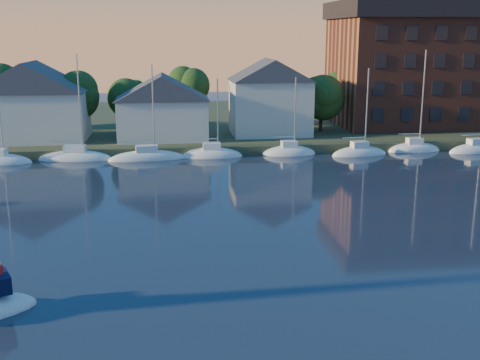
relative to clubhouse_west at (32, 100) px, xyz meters
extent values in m
cube|color=#343D24|center=(22.00, 17.00, -5.93)|extent=(160.00, 50.00, 2.00)
cube|color=brown|center=(22.00, -6.00, -5.93)|extent=(120.00, 3.00, 1.00)
cube|color=beige|center=(0.00, 0.00, -1.93)|extent=(13.00, 9.00, 6.00)
cube|color=beige|center=(16.00, -1.00, -2.43)|extent=(11.00, 8.00, 5.00)
cube|color=beige|center=(30.00, 1.00, -1.43)|extent=(10.00, 8.00, 7.00)
cube|color=brown|center=(56.00, 7.00, 2.57)|extent=(30.00, 16.00, 15.00)
cube|color=black|center=(56.00, 7.00, 11.27)|extent=(31.00, 17.00, 2.40)
cylinder|color=#342217|center=(-4.00, 5.00, -3.18)|extent=(0.50, 0.50, 3.50)
sphere|color=#153412|center=(-4.00, 5.00, 1.27)|extent=(5.40, 5.40, 5.40)
cylinder|color=#342217|center=(4.00, 5.00, -3.18)|extent=(0.50, 0.50, 3.50)
sphere|color=#153412|center=(4.00, 5.00, 1.27)|extent=(5.40, 5.40, 5.40)
cylinder|color=#342217|center=(12.00, 5.00, -3.18)|extent=(0.50, 0.50, 3.50)
sphere|color=#153412|center=(12.00, 5.00, 1.27)|extent=(5.40, 5.40, 5.40)
cylinder|color=#342217|center=(20.00, 5.00, -3.18)|extent=(0.50, 0.50, 3.50)
sphere|color=#153412|center=(20.00, 5.00, 1.27)|extent=(5.40, 5.40, 5.40)
cylinder|color=#342217|center=(28.00, 5.00, -3.18)|extent=(0.50, 0.50, 3.50)
sphere|color=#153412|center=(28.00, 5.00, 1.27)|extent=(5.40, 5.40, 5.40)
cylinder|color=#342217|center=(36.00, 5.00, -3.18)|extent=(0.50, 0.50, 3.50)
sphere|color=#153412|center=(36.00, 5.00, 1.27)|extent=(5.40, 5.40, 5.40)
cylinder|color=#342217|center=(44.00, 5.00, -3.18)|extent=(0.50, 0.50, 3.50)
sphere|color=#153412|center=(44.00, 5.00, 1.27)|extent=(5.40, 5.40, 5.40)
cylinder|color=#342217|center=(52.00, 5.00, -3.18)|extent=(0.50, 0.50, 3.50)
sphere|color=#153412|center=(52.00, 5.00, 1.27)|extent=(5.40, 5.40, 5.40)
cylinder|color=#342217|center=(60.00, 5.00, -3.18)|extent=(0.50, 0.50, 3.50)
sphere|color=#153412|center=(60.00, 5.00, 1.27)|extent=(5.40, 5.40, 5.40)
ellipsoid|color=silver|center=(-2.00, -9.00, -5.93)|extent=(7.50, 2.40, 2.20)
cylinder|color=#A5A8AD|center=(-1.25, -9.00, 0.02)|extent=(0.16, 0.16, 10.00)
ellipsoid|color=silver|center=(6.00, -9.00, -5.93)|extent=(7.50, 2.40, 2.20)
cube|color=white|center=(6.00, -9.00, -4.63)|extent=(2.10, 1.32, 0.70)
cylinder|color=#A5A8AD|center=(6.75, -9.00, 0.02)|extent=(0.16, 0.16, 10.00)
cylinder|color=#A5A8AD|center=(5.17, -9.00, -3.78)|extent=(3.15, 0.12, 0.12)
ellipsoid|color=silver|center=(14.00, -9.00, -5.93)|extent=(7.50, 2.40, 2.20)
cube|color=white|center=(14.00, -9.00, -4.63)|extent=(2.10, 1.32, 0.70)
cylinder|color=#A5A8AD|center=(14.75, -9.00, 0.02)|extent=(0.16, 0.16, 10.00)
cylinder|color=#A5A8AD|center=(13.17, -9.00, -3.78)|extent=(3.15, 0.12, 0.12)
ellipsoid|color=silver|center=(22.00, -9.00, -5.93)|extent=(7.50, 2.40, 2.20)
cube|color=white|center=(22.00, -9.00, -4.63)|extent=(2.10, 1.32, 0.70)
cylinder|color=#A5A8AD|center=(22.75, -9.00, 0.02)|extent=(0.16, 0.16, 10.00)
cylinder|color=#A5A8AD|center=(21.17, -9.00, -3.78)|extent=(3.15, 0.12, 0.12)
ellipsoid|color=silver|center=(30.00, -9.00, -5.93)|extent=(7.50, 2.40, 2.20)
cube|color=white|center=(30.00, -9.00, -4.63)|extent=(2.10, 1.32, 0.70)
cylinder|color=#A5A8AD|center=(30.75, -9.00, 0.02)|extent=(0.16, 0.16, 10.00)
cylinder|color=#A5A8AD|center=(29.17, -9.00, -3.78)|extent=(3.15, 0.12, 0.12)
ellipsoid|color=silver|center=(38.00, -9.00, -5.93)|extent=(7.50, 2.40, 2.20)
cube|color=white|center=(38.00, -9.00, -4.63)|extent=(2.10, 1.32, 0.70)
cylinder|color=#A5A8AD|center=(38.75, -9.00, 0.02)|extent=(0.16, 0.16, 10.00)
cylinder|color=#A5A8AD|center=(37.17, -9.00, -3.78)|extent=(3.15, 0.12, 0.12)
ellipsoid|color=silver|center=(46.00, -9.00, -5.93)|extent=(7.50, 2.40, 2.20)
cube|color=white|center=(46.00, -9.00, -4.63)|extent=(2.10, 1.32, 0.70)
cylinder|color=#A5A8AD|center=(46.75, -9.00, 0.02)|extent=(0.16, 0.16, 10.00)
cylinder|color=#A5A8AD|center=(45.17, -9.00, -3.78)|extent=(3.15, 0.12, 0.12)
ellipsoid|color=silver|center=(54.00, -9.00, -5.93)|extent=(7.50, 2.40, 2.20)
cube|color=white|center=(54.00, -9.00, -4.63)|extent=(2.10, 1.32, 0.70)
cylinder|color=#A5A8AD|center=(53.17, -9.00, -3.78)|extent=(3.15, 0.12, 0.12)
camera|label=1|loc=(16.41, -76.88, 7.98)|focal=45.00mm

